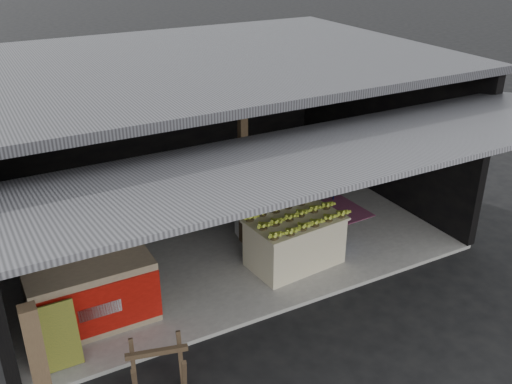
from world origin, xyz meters
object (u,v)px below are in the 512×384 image
white_crate (267,209)px  water_barrel (331,231)px  banana_table (295,241)px  neighbor_stall (92,292)px  plastic_chair (320,168)px  sawhorse (158,367)px

white_crate → water_barrel: bearing=-37.5°
banana_table → white_crate: (0.05, 0.93, 0.13)m
water_barrel → neighbor_stall: bearing=-177.4°
banana_table → neighbor_stall: bearing=174.7°
plastic_chair → banana_table: bearing=-119.3°
banana_table → neighbor_stall: size_ratio=0.92×
sawhorse → plastic_chair: 5.60m
white_crate → plastic_chair: 1.90m
plastic_chair → white_crate: bearing=-137.7°
neighbor_stall → white_crate: bearing=16.5°
banana_table → neighbor_stall: 3.06m
water_barrel → plastic_chair: size_ratio=0.53×
banana_table → water_barrel: size_ratio=2.94×
sawhorse → white_crate: bearing=56.0°
neighbor_stall → water_barrel: 3.89m
white_crate → sawhorse: white_crate is taller
sawhorse → plastic_chair: size_ratio=0.73×
sawhorse → plastic_chair: bearing=51.6°
white_crate → sawhorse: (-2.79, -2.47, -0.17)m
neighbor_stall → water_barrel: neighbor_stall is taller
neighbor_stall → water_barrel: size_ratio=3.20×
banana_table → water_barrel: banana_table is taller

